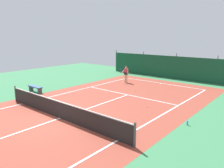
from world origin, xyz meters
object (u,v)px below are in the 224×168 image
courtside_bench (35,88)px  tennis_ball_by_sideline (124,78)px  tennis_player (126,73)px  tennis_ball_near_player (135,91)px  parked_car (206,70)px  water_bottle (187,123)px  tennis_ball_midcourt (147,107)px  tennis_net (60,110)px

courtside_bench → tennis_ball_by_sideline: bearing=76.5°
tennis_player → tennis_ball_near_player: bearing=147.8°
parked_car → water_bottle: (3.53, -14.21, -0.72)m
tennis_ball_midcourt → tennis_ball_by_sideline: same height
parked_car → tennis_ball_by_sideline: bearing=49.8°
tennis_ball_by_sideline → courtside_bench: bearing=-103.5°
tennis_net → courtside_bench: size_ratio=6.33×
tennis_net → parked_car: parked_car is taller
tennis_ball_by_sideline → water_bottle: size_ratio=0.28×
parked_car → tennis_ball_midcourt: bearing=96.5°
tennis_ball_midcourt → parked_car: bearing=92.0°
tennis_ball_by_sideline → tennis_net: bearing=-70.2°
tennis_player → water_bottle: (8.67, -6.36, -0.84)m
tennis_player → parked_car: (5.14, 7.85, -0.12)m
tennis_ball_near_player → tennis_ball_midcourt: 4.11m
tennis_player → water_bottle: size_ratio=6.83×
tennis_player → parked_car: size_ratio=0.38×
parked_car → water_bottle: bearing=108.4°
tennis_net → courtside_bench: (-6.31, 2.26, -0.14)m
tennis_net → parked_car: 18.02m
parked_car → tennis_player: bearing=61.3°
tennis_player → parked_car: parked_car is taller
tennis_ball_by_sideline → tennis_ball_midcourt: bearing=-44.1°
courtside_bench → water_bottle: 12.18m
tennis_player → water_bottle: tennis_player is taller
tennis_ball_midcourt → courtside_bench: (-9.02, -2.56, 0.34)m
tennis_ball_by_sideline → parked_car: parked_car is taller
tennis_net → tennis_ball_near_player: tennis_net is taller
tennis_ball_near_player → tennis_ball_midcourt: same height
tennis_net → tennis_player: bearing=106.1°
tennis_player → courtside_bench: bearing=75.2°
tennis_ball_by_sideline → parked_car: (6.37, 6.44, 0.81)m
tennis_player → tennis_ball_midcourt: size_ratio=24.85×
courtside_bench → tennis_player: bearing=66.2°
tennis_net → tennis_ball_by_sideline: 12.15m
tennis_ball_midcourt → water_bottle: size_ratio=0.28×
tennis_ball_near_player → tennis_net: bearing=-88.2°
tennis_ball_near_player → courtside_bench: courtside_bench is taller
water_bottle → parked_car: bearing=103.9°
tennis_player → courtside_bench: size_ratio=1.03×
parked_car → water_bottle: size_ratio=18.03×
tennis_ball_by_sideline → courtside_bench: size_ratio=0.04×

